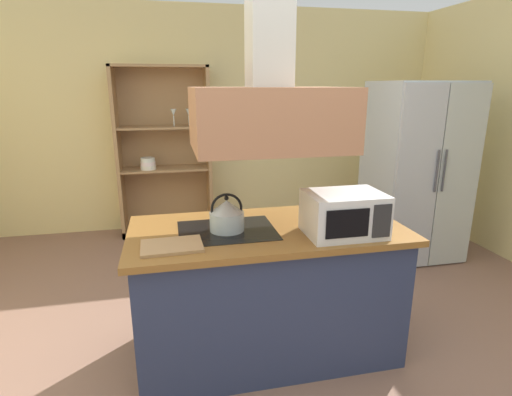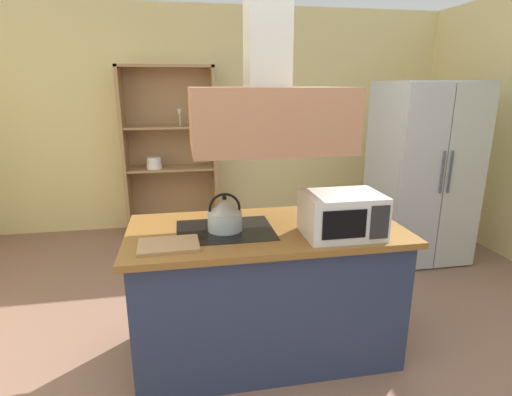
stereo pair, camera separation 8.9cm
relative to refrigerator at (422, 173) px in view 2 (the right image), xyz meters
The scene contains 9 objects.
ground_plane 2.64m from the refrigerator, 143.68° to the right, with size 7.80×7.80×0.00m, color #856150.
wall_back 2.56m from the refrigerator, 142.58° to the left, with size 6.00×0.12×2.70m, color beige.
kitchen_island 2.34m from the refrigerator, 145.93° to the right, with size 1.75×0.85×0.90m.
range_hood 2.43m from the refrigerator, 145.93° to the right, with size 0.90×0.70×1.29m.
refrigerator is the anchor object (origin of this frame).
dish_cabinet 2.87m from the refrigerator, 152.70° to the left, with size 1.09×0.40×2.00m.
kettle 2.52m from the refrigerator, 149.28° to the right, with size 0.22×0.22×0.24m.
cutting_board 2.92m from the refrigerator, 149.28° to the right, with size 0.34×0.24×0.02m, color #A67D50.
microwave 2.11m from the refrigerator, 134.67° to the right, with size 0.46×0.35×0.26m.
Camera 2 is at (-0.41, -2.19, 1.78)m, focal length 28.20 mm.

